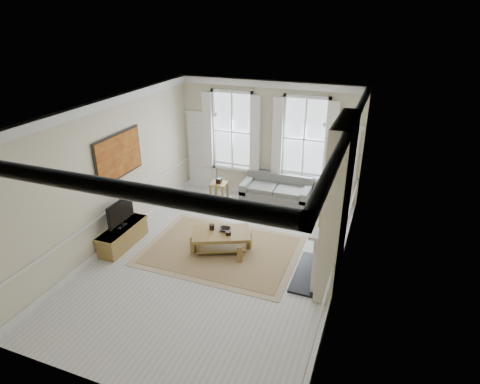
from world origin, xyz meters
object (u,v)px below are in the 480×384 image
at_px(side_table, 219,186).
at_px(coffee_table, 221,235).
at_px(tv_stand, 123,236).
at_px(sofa, 277,194).

xyz_separation_m(side_table, coffee_table, (1.11, -2.46, -0.03)).
bearing_deg(tv_stand, side_table, 69.56).
bearing_deg(sofa, coffee_table, -101.24).
height_order(side_table, tv_stand, side_table).
bearing_deg(coffee_table, side_table, 90.33).
distance_m(sofa, side_table, 1.68).
relative_size(side_table, tv_stand, 0.39).
distance_m(side_table, coffee_table, 2.70).
xyz_separation_m(sofa, coffee_table, (-0.54, -2.72, 0.04)).
distance_m(sofa, tv_stand, 4.34).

